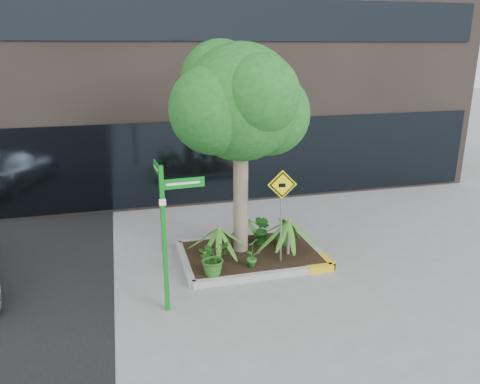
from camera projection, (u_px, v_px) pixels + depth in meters
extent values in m
plane|color=gray|center=(247.00, 264.00, 10.90)|extent=(80.00, 80.00, 0.00)
cube|color=#9E9E99|center=(240.00, 238.00, 12.22)|extent=(3.20, 0.15, 0.15)
cube|color=#9E9E99|center=(265.00, 276.00, 10.19)|extent=(3.20, 0.15, 0.15)
cube|color=#9E9E99|center=(185.00, 263.00, 10.81)|extent=(0.15, 2.20, 0.15)
cube|color=#9E9E99|center=(313.00, 248.00, 11.59)|extent=(0.15, 2.20, 0.15)
cube|color=yellow|center=(320.00, 269.00, 10.51)|extent=(0.60, 0.17, 0.15)
cube|color=black|center=(251.00, 253.00, 11.19)|extent=(3.05, 2.05, 0.06)
cylinder|color=gray|center=(241.00, 191.00, 10.89)|extent=(0.35, 0.35, 3.24)
cylinder|color=gray|center=(245.00, 141.00, 10.57)|extent=(0.61, 0.17, 1.05)
sphere|color=#17511C|center=(241.00, 102.00, 10.28)|extent=(2.59, 2.59, 2.59)
sphere|color=#17511C|center=(269.00, 114.00, 10.86)|extent=(1.95, 1.95, 1.95)
sphere|color=#17511C|center=(214.00, 110.00, 9.96)|extent=(1.95, 1.95, 1.95)
sphere|color=#17511C|center=(259.00, 95.00, 9.67)|extent=(1.73, 1.73, 1.73)
sphere|color=#17511C|center=(221.00, 81.00, 10.57)|extent=(1.84, 1.84, 1.84)
cylinder|color=gray|center=(288.00, 236.00, 10.96)|extent=(0.07, 0.07, 0.90)
cylinder|color=gray|center=(219.00, 242.00, 10.80)|extent=(0.07, 0.07, 0.77)
cylinder|color=gray|center=(246.00, 229.00, 11.74)|extent=(0.07, 0.07, 0.63)
imported|color=#27601B|center=(213.00, 257.00, 10.01)|extent=(0.94, 0.94, 0.79)
imported|color=#226B20|center=(284.00, 231.00, 11.49)|extent=(0.54, 0.54, 0.72)
imported|color=#246920|center=(252.00, 252.00, 10.34)|extent=(0.53, 0.53, 0.71)
imported|color=#1B5919|center=(262.00, 230.00, 11.51)|extent=(0.57, 0.57, 0.78)
cube|color=#0B7F1C|center=(164.00, 241.00, 8.60)|extent=(0.09, 0.09, 2.86)
cube|color=#0B7F1C|center=(183.00, 183.00, 8.40)|extent=(0.80, 0.08, 0.18)
cube|color=#0B7F1C|center=(157.00, 169.00, 8.57)|extent=(0.08, 0.80, 0.18)
cube|color=white|center=(183.00, 183.00, 8.38)|extent=(0.61, 0.05, 0.04)
cube|color=white|center=(156.00, 169.00, 8.57)|extent=(0.05, 0.61, 0.04)
cube|color=white|center=(163.00, 202.00, 8.33)|extent=(0.12, 0.01, 0.12)
cylinder|color=slate|center=(281.00, 220.00, 10.51)|extent=(0.07, 0.19, 1.96)
cube|color=#FFE90D|center=(282.00, 185.00, 10.24)|extent=(0.66, 0.10, 0.66)
cube|color=black|center=(282.00, 185.00, 10.23)|extent=(0.58, 0.08, 0.58)
cube|color=#FFE90D|center=(283.00, 185.00, 10.23)|extent=(0.49, 0.07, 0.50)
cube|color=black|center=(282.00, 185.00, 10.22)|extent=(0.15, 0.02, 0.09)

